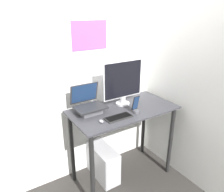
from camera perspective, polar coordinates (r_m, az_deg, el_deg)
name	(u,v)px	position (r m, az deg, el deg)	size (l,w,h in m)	color
ground_plane	(137,191)	(2.72, 6.59, -23.40)	(12.00, 12.00, 0.00)	#2D2B28
wall_back	(105,67)	(2.58, -1.92, 7.66)	(6.00, 0.06, 2.60)	white
wall_side_right	(191,72)	(2.50, 19.99, 5.95)	(0.05, 6.00, 2.60)	white
desk	(123,123)	(2.47, 2.88, -6.99)	(1.17, 0.61, 0.91)	#333338
laptop	(89,106)	(2.29, -6.02, -2.62)	(0.31, 0.28, 0.29)	#4C4C51
monitor	(123,83)	(2.42, 2.88, 3.37)	(0.50, 0.16, 0.50)	silver
keyboard	(118,117)	(2.19, 1.70, -5.58)	(0.28, 0.12, 0.02)	black
mouse	(101,121)	(2.11, -2.84, -6.61)	(0.04, 0.06, 0.03)	#99999E
cell_phone	(136,107)	(2.29, 6.28, -2.97)	(0.07, 0.07, 0.19)	#4C4C51
computer_tower	(103,162)	(2.76, -2.38, -16.93)	(0.21, 0.49, 0.40)	silver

